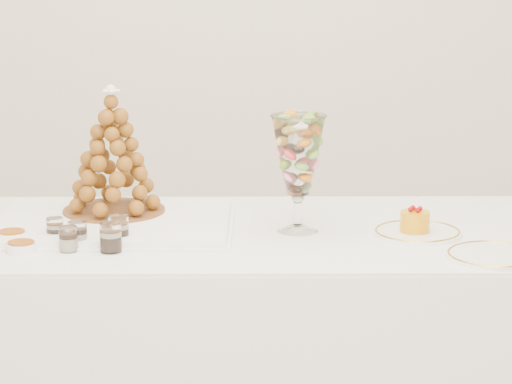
{
  "coord_description": "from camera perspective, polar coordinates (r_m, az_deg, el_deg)",
  "views": [
    {
      "loc": [
        -0.02,
        -2.97,
        1.68
      ],
      "look_at": [
        0.02,
        0.22,
        0.92
      ],
      "focal_mm": 85.0,
      "sensor_mm": 36.0,
      "label": 1
    }
  ],
  "objects": [
    {
      "name": "verrine_e",
      "position": [
        3.23,
        -6.85,
        -2.15
      ],
      "size": [
        0.06,
        0.06,
        0.08
      ],
      "primitive_type": "cylinder",
      "rotation": [
        0.0,
        0.0,
        0.12
      ],
      "color": "white",
      "rests_on": "buffet_table"
    },
    {
      "name": "croquembouche",
      "position": [
        3.53,
        -6.77,
        1.95
      ],
      "size": [
        0.32,
        0.32,
        0.37
      ],
      "rotation": [
        0.0,
        0.0,
        -0.33
      ],
      "color": "brown",
      "rests_on": "lace_tray"
    },
    {
      "name": "verrine_b",
      "position": [
        3.29,
        -8.39,
        -1.98
      ],
      "size": [
        0.06,
        0.06,
        0.07
      ],
      "primitive_type": "cylinder",
      "rotation": [
        0.0,
        0.0,
        0.21
      ],
      "color": "white",
      "rests_on": "buffet_table"
    },
    {
      "name": "ramekin_front",
      "position": [
        3.27,
        -10.99,
        -2.58
      ],
      "size": [
        0.08,
        0.08,
        0.02
      ],
      "primitive_type": "cylinder",
      "color": "white",
      "rests_on": "buffet_table"
    },
    {
      "name": "ramekin_back",
      "position": [
        3.38,
        -11.42,
        -2.06
      ],
      "size": [
        0.08,
        0.08,
        0.02
      ],
      "primitive_type": "cylinder",
      "color": "white",
      "rests_on": "buffet_table"
    },
    {
      "name": "lace_tray",
      "position": [
        3.49,
        -6.74,
        -1.45
      ],
      "size": [
        0.67,
        0.51,
        0.02
      ],
      "primitive_type": "cube",
      "rotation": [
        0.0,
        0.0,
        -0.02
      ],
      "color": "white",
      "rests_on": "buffet_table"
    },
    {
      "name": "verrine_a",
      "position": [
        3.36,
        -9.44,
        -1.73
      ],
      "size": [
        0.05,
        0.05,
        0.06
      ],
      "primitive_type": "cylinder",
      "rotation": [
        0.0,
        0.0,
        -0.08
      ],
      "color": "white",
      "rests_on": "buffet_table"
    },
    {
      "name": "buffet_table",
      "position": [
        3.55,
        -1.53,
        -7.93
      ],
      "size": [
        2.06,
        0.84,
        0.78
      ],
      "rotation": [
        0.0,
        0.0,
        -0.01
      ],
      "color": "white",
      "rests_on": "ground"
    },
    {
      "name": "spare_plate",
      "position": [
        3.22,
        11.17,
        -2.96
      ],
      "size": [
        0.25,
        0.25,
        0.01
      ],
      "primitive_type": "cylinder",
      "color": "white",
      "rests_on": "buffet_table"
    },
    {
      "name": "mousse_cake",
      "position": [
        3.39,
        7.49,
        -1.37
      ],
      "size": [
        0.08,
        0.08,
        0.07
      ],
      "color": "orange",
      "rests_on": "cake_plate"
    },
    {
      "name": "verrine_c",
      "position": [
        3.31,
        -6.49,
        -1.77
      ],
      "size": [
        0.06,
        0.06,
        0.07
      ],
      "primitive_type": "cylinder",
      "rotation": [
        0.0,
        0.0,
        -0.17
      ],
      "color": "white",
      "rests_on": "buffet_table"
    },
    {
      "name": "cake_plate",
      "position": [
        3.41,
        7.6,
        -1.92
      ],
      "size": [
        0.25,
        0.25,
        0.01
      ],
      "primitive_type": "cylinder",
      "color": "white",
      "rests_on": "buffet_table"
    },
    {
      "name": "macaron_vase",
      "position": [
        3.37,
        2.0,
        1.68
      ],
      "size": [
        0.15,
        0.15,
        0.33
      ],
      "color": "white",
      "rests_on": "buffet_table"
    },
    {
      "name": "verrine_d",
      "position": [
        3.25,
        -8.82,
        -2.2
      ],
      "size": [
        0.06,
        0.06,
        0.07
      ],
      "primitive_type": "cylinder",
      "rotation": [
        0.0,
        0.0,
        -0.24
      ],
      "color": "white",
      "rests_on": "buffet_table"
    }
  ]
}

